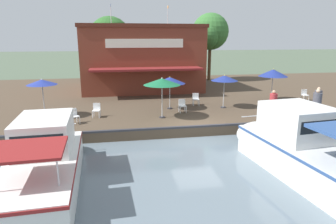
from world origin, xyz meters
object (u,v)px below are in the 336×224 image
patio_umbrella_near_quay_edge (273,73)px  cafe_chair_far_corner_seat (182,105)px  patio_umbrella_mid_patio_left (162,82)px  person_near_entrance (318,97)px  waterfront_restaurant (141,57)px  motorboat_mid_row (301,148)px  motorboat_fourth_along (46,158)px  cafe_chair_beside_entrance (196,98)px  person_mid_patio (273,100)px  patio_umbrella_by_entrance (42,82)px  patio_umbrella_back_row (224,78)px  cafe_chair_mid_patio (74,115)px  tree_upstream_bank (210,33)px  tree_downstream_bank (108,39)px  cafe_chair_back_row_seat (96,109)px  patio_umbrella_far_corner (170,80)px  cafe_chair_facing_river (305,94)px  person_at_quay_edge (317,100)px

patio_umbrella_near_quay_edge → cafe_chair_far_corner_seat: bearing=-72.8°
patio_umbrella_mid_patio_left → person_near_entrance: (0.29, 10.26, -1.19)m
waterfront_restaurant → motorboat_mid_row: 19.48m
motorboat_fourth_along → patio_umbrella_near_quay_edge: bearing=123.8°
cafe_chair_beside_entrance → person_mid_patio: bearing=46.3°
patio_umbrella_near_quay_edge → motorboat_fourth_along: size_ratio=0.32×
patio_umbrella_by_entrance → person_mid_patio: 14.13m
patio_umbrella_back_row → motorboat_fourth_along: patio_umbrella_back_row is taller
cafe_chair_mid_patio → person_near_entrance: (-0.07, 15.36, 0.53)m
cafe_chair_mid_patio → tree_upstream_bank: 20.61m
waterfront_restaurant → person_near_entrance: (11.82, 10.47, -1.91)m
cafe_chair_beside_entrance → tree_downstream_bank: 14.75m
waterfront_restaurant → cafe_chair_back_row_seat: size_ratio=12.57×
patio_umbrella_far_corner → cafe_chair_facing_river: bearing=94.6°
patio_umbrella_near_quay_edge → motorboat_fourth_along: 17.58m
patio_umbrella_mid_patio_left → cafe_chair_beside_entrance: (-3.03, 2.95, -1.73)m
person_near_entrance → person_at_quay_edge: (1.44, -1.13, 0.12)m
patio_umbrella_by_entrance → cafe_chair_far_corner_seat: size_ratio=2.77×
waterfront_restaurant → cafe_chair_facing_river: bearing=54.6°
patio_umbrella_back_row → patio_umbrella_near_quay_edge: 4.75m
patio_umbrella_near_quay_edge → patio_umbrella_mid_patio_left: (3.48, -9.08, 0.06)m
cafe_chair_mid_patio → cafe_chair_facing_river: bearing=101.6°
patio_umbrella_by_entrance → motorboat_mid_row: 14.55m
patio_umbrella_far_corner → cafe_chair_mid_patio: patio_umbrella_far_corner is taller
waterfront_restaurant → tree_downstream_bank: 5.48m
patio_umbrella_near_quay_edge → motorboat_mid_row: size_ratio=0.29×
cafe_chair_facing_river → person_mid_patio: (3.80, -4.79, 0.52)m
cafe_chair_mid_patio → patio_umbrella_far_corner: bearing=113.3°
cafe_chair_far_corner_seat → cafe_chair_back_row_seat: (0.28, -5.44, 0.00)m
patio_umbrella_back_row → patio_umbrella_near_quay_edge: (-1.60, 4.47, 0.09)m
person_at_quay_edge → cafe_chair_back_row_seat: bearing=-101.2°
tree_upstream_bank → tree_downstream_bank: bearing=-93.8°
cafe_chair_far_corner_seat → motorboat_fourth_along: bearing=-43.3°
patio_umbrella_back_row → patio_umbrella_mid_patio_left: bearing=-67.9°
waterfront_restaurant → person_at_quay_edge: waterfront_restaurant is taller
motorboat_mid_row → patio_umbrella_by_entrance: bearing=-126.6°
motorboat_fourth_along → waterfront_restaurant: bearing=163.6°
patio_umbrella_far_corner → tree_upstream_bank: 14.92m
tree_upstream_bank → person_mid_patio: bearing=-3.0°
patio_umbrella_by_entrance → cafe_chair_mid_patio: patio_umbrella_by_entrance is taller
patio_umbrella_far_corner → cafe_chair_beside_entrance: (-0.82, 2.06, -1.48)m
person_near_entrance → motorboat_mid_row: motorboat_mid_row is taller
patio_umbrella_far_corner → person_mid_patio: patio_umbrella_far_corner is taller
cafe_chair_mid_patio → motorboat_mid_row: (6.83, 9.64, -0.07)m
patio_umbrella_back_row → cafe_chair_mid_patio: 10.09m
patio_umbrella_back_row → cafe_chair_beside_entrance: bearing=-124.8°
cafe_chair_beside_entrance → cafe_chair_facing_river: same height
cafe_chair_facing_river → patio_umbrella_near_quay_edge: bearing=-98.6°
patio_umbrella_mid_patio_left → cafe_chair_facing_river: 12.19m
patio_umbrella_back_row → person_near_entrance: 6.14m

